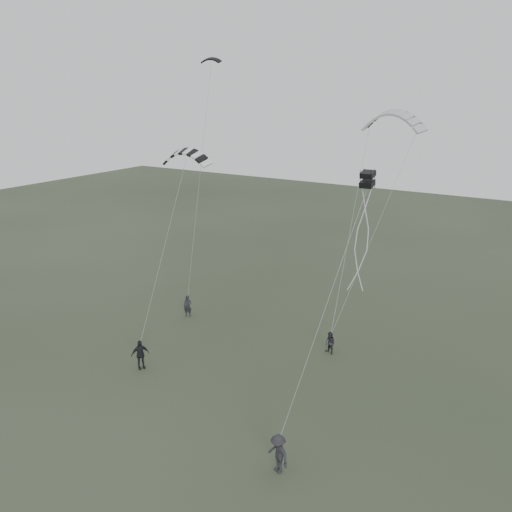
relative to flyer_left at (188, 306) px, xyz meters
The scene contains 9 objects.
ground 9.38m from the flyer_left, 51.92° to the right, with size 140.00×140.00×0.00m, color #2C3926.
flyer_left is the anchor object (origin of this frame).
flyer_right 11.97m from the flyer_left, ahead, with size 0.76×0.59×1.56m, color #27272C.
flyer_center 8.10m from the flyer_left, 73.16° to the right, with size 1.14×0.48×1.95m, color black.
flyer_far 18.22m from the flyer_left, 38.24° to the right, with size 1.27×0.73×1.97m, color #222227.
kite_dark_small 18.61m from the flyer_left, 80.96° to the left, with size 1.49×0.45×0.50m, color black, non-canonical shape.
kite_pale_large 20.85m from the flyer_left, 27.95° to the left, with size 4.59×1.03×1.83m, color #B4B7B9, non-canonical shape.
kite_striped 12.76m from the flyer_left, 44.26° to the right, with size 3.44×0.86×1.31m, color black, non-canonical shape.
kite_box 20.57m from the flyer_left, 19.15° to the right, with size 0.60×0.60×0.70m, color black, non-canonical shape.
Camera 1 is at (17.53, -20.72, 16.80)m, focal length 35.00 mm.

